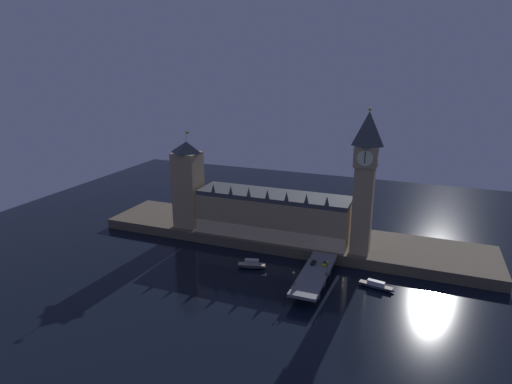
# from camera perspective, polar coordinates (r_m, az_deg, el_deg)

# --- Properties ---
(ground_plane) EXTENTS (400.00, 400.00, 0.00)m
(ground_plane) POSITION_cam_1_polar(r_m,az_deg,el_deg) (215.27, 1.09, -10.33)
(ground_plane) COLOR black
(embankment) EXTENTS (220.00, 42.00, 5.65)m
(embankment) POSITION_cam_1_polar(r_m,az_deg,el_deg) (247.74, 4.24, -5.92)
(embankment) COLOR brown
(embankment) RESTS_ON ground_plane
(parliament_hall) EXTENTS (84.67, 23.59, 29.01)m
(parliament_hall) POSITION_cam_1_polar(r_m,az_deg,el_deg) (238.16, 2.30, -2.99)
(parliament_hall) COLOR tan
(parliament_hall) RESTS_ON embankment
(clock_tower) EXTENTS (11.41, 11.52, 72.87)m
(clock_tower) POSITION_cam_1_polar(r_m,az_deg,el_deg) (214.40, 14.30, 1.69)
(clock_tower) COLOR tan
(clock_tower) RESTS_ON embankment
(victoria_tower) EXTENTS (14.46, 14.46, 56.21)m
(victoria_tower) POSITION_cam_1_polar(r_m,az_deg,el_deg) (251.84, -9.05, 1.05)
(victoria_tower) COLOR tan
(victoria_tower) RESTS_ON embankment
(bridge) EXTENTS (12.24, 46.00, 5.93)m
(bridge) POSITION_cam_1_polar(r_m,az_deg,el_deg) (202.41, 7.79, -11.03)
(bridge) COLOR slate
(bridge) RESTS_ON ground_plane
(car_northbound_lead) EXTENTS (2.00, 4.64, 1.48)m
(car_northbound_lead) POSITION_cam_1_polar(r_m,az_deg,el_deg) (209.24, 7.65, -9.30)
(car_northbound_lead) COLOR black
(car_northbound_lead) RESTS_ON bridge
(car_southbound_trail) EXTENTS (1.94, 4.35, 1.47)m
(car_southbound_trail) POSITION_cam_1_polar(r_m,az_deg,el_deg) (209.09, 9.17, -9.39)
(car_southbound_trail) COLOR yellow
(car_southbound_trail) RESTS_ON bridge
(pedestrian_near_rail) EXTENTS (0.38, 0.38, 1.77)m
(pedestrian_near_rail) POSITION_cam_1_polar(r_m,az_deg,el_deg) (190.62, 5.21, -11.86)
(pedestrian_near_rail) COLOR black
(pedestrian_near_rail) RESTS_ON bridge
(pedestrian_mid_walk) EXTENTS (0.38, 0.38, 1.86)m
(pedestrian_mid_walk) POSITION_cam_1_polar(r_m,az_deg,el_deg) (199.22, 9.27, -10.68)
(pedestrian_mid_walk) COLOR black
(pedestrian_mid_walk) RESTS_ON bridge
(street_lamp_near) EXTENTS (1.34, 0.60, 6.40)m
(street_lamp_near) POSITION_cam_1_polar(r_m,az_deg,el_deg) (188.34, 5.02, -11.17)
(street_lamp_near) COLOR #2D3333
(street_lamp_near) RESTS_ON bridge
(street_lamp_mid) EXTENTS (1.34, 0.60, 6.78)m
(street_lamp_mid) POSITION_cam_1_polar(r_m,az_deg,el_deg) (198.64, 9.50, -9.73)
(street_lamp_mid) COLOR #2D3333
(street_lamp_mid) RESTS_ON bridge
(street_lamp_far) EXTENTS (1.34, 0.60, 6.77)m
(street_lamp_far) POSITION_cam_1_polar(r_m,az_deg,el_deg) (213.89, 7.29, -7.64)
(street_lamp_far) COLOR #2D3333
(street_lamp_far) RESTS_ON bridge
(boat_upstream) EXTENTS (15.82, 7.85, 4.84)m
(boat_upstream) POSITION_cam_1_polar(r_m,az_deg,el_deg) (215.91, -0.58, -9.72)
(boat_upstream) COLOR #28282D
(boat_upstream) RESTS_ON ground_plane
(boat_downstream) EXTENTS (17.56, 6.69, 3.65)m
(boat_downstream) POSITION_cam_1_polar(r_m,az_deg,el_deg) (205.87, 15.69, -11.93)
(boat_downstream) COLOR #1E2842
(boat_downstream) RESTS_ON ground_plane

